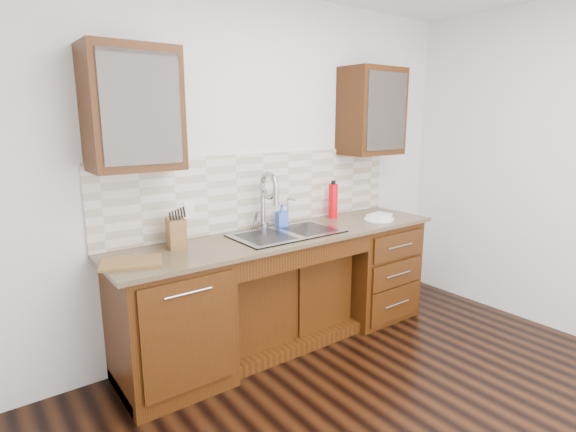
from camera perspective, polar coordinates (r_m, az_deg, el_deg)
wall_back at (r=3.65m, az=-3.75°, el=5.70°), size 4.00×0.10×2.70m
base_cabinet_left at (r=3.17m, az=-14.79°, el=-12.95°), size 0.70×0.62×0.88m
base_cabinet_center at (r=3.69m, az=-1.22°, el=-10.33°), size 1.20×0.44×0.70m
base_cabinet_right at (r=4.18m, az=10.28°, el=-6.43°), size 0.70×0.62×0.88m
countertop at (r=3.43m, az=-0.25°, el=-2.46°), size 2.70×0.65×0.03m
backsplash at (r=3.62m, az=-3.19°, el=3.33°), size 2.70×0.02×0.59m
sink at (r=3.44m, az=-0.10°, el=-3.64°), size 0.84×0.46×0.19m
faucet at (r=3.52m, az=-3.24°, el=1.49°), size 0.04×0.04×0.40m
filter_tap at (r=3.68m, az=-0.06°, el=0.73°), size 0.02×0.02×0.24m
upper_cabinet_left at (r=2.97m, az=-19.16°, el=12.71°), size 0.55×0.34×0.75m
upper_cabinet_right at (r=4.13m, az=10.57°, el=12.90°), size 0.55×0.34×0.75m
outlet_left at (r=3.32m, az=-12.48°, el=0.72°), size 0.08×0.01×0.12m
outlet_right at (r=4.01m, az=4.72°, el=2.97°), size 0.08×0.01×0.12m
soap_bottle at (r=3.59m, az=-0.81°, el=0.01°), size 0.10×0.10×0.19m
water_bottle at (r=3.95m, az=5.74°, el=1.91°), size 0.10×0.10×0.30m
plate at (r=3.94m, az=11.49°, el=-0.40°), size 0.30×0.30×0.01m
dish_towel at (r=3.97m, az=11.50°, el=0.02°), size 0.22×0.18×0.03m
knife_block at (r=3.14m, az=-14.03°, el=-2.08°), size 0.14×0.20×0.20m
cutting_board at (r=2.89m, az=-19.27°, el=-5.59°), size 0.42×0.35×0.02m
cup_left_a at (r=2.93m, az=-21.92°, el=11.40°), size 0.11×0.11×0.09m
cup_left_b at (r=3.00m, az=-17.76°, el=11.80°), size 0.13×0.13×0.10m
cup_right_a at (r=4.04m, az=9.32°, el=12.21°), size 0.14×0.14×0.09m
cup_right_b at (r=4.21m, az=11.54°, el=12.15°), size 0.13×0.13×0.10m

